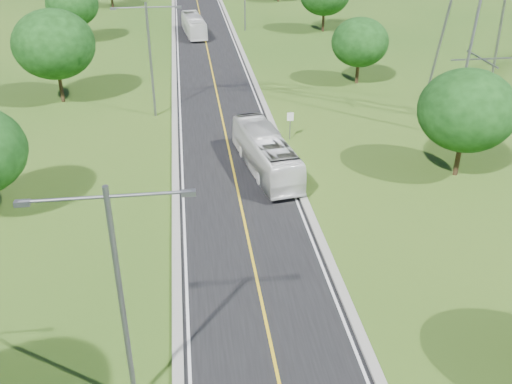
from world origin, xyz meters
TOP-DOWN VIEW (x-y plane):
  - ground at (0.00, 60.00)m, footprint 260.00×260.00m
  - road at (0.00, 66.00)m, footprint 8.00×150.00m
  - curb_left at (-4.25, 66.00)m, footprint 0.50×150.00m
  - curb_right at (4.25, 66.00)m, footprint 0.50×150.00m
  - speed_limit_sign at (5.20, 37.98)m, footprint 0.55×0.09m
  - streetlight_near_left at (-6.00, 12.00)m, footprint 5.90×0.25m
  - streetlight_mid_left at (-6.00, 45.00)m, footprint 5.90×0.25m
  - tree_lc at (-15.00, 50.00)m, footprint 7.56×7.56m
  - tree_ld at (-17.00, 74.00)m, footprint 6.72×6.72m
  - tree_rb at (16.00, 30.00)m, footprint 6.72×6.72m
  - tree_rc at (15.00, 52.00)m, footprint 5.88×5.88m
  - bus_outbound at (2.36, 32.33)m, footprint 4.00×10.67m
  - bus_inbound at (-1.38, 75.79)m, footprint 3.30×10.02m

SIDE VIEW (x-z plane):
  - ground at x=0.00m, z-range 0.00..0.00m
  - road at x=0.00m, z-range 0.00..0.06m
  - curb_left at x=-4.25m, z-range 0.00..0.22m
  - curb_right at x=4.25m, z-range 0.00..0.22m
  - bus_inbound at x=-1.38m, z-range 0.06..2.80m
  - bus_outbound at x=2.36m, z-range 0.06..2.96m
  - speed_limit_sign at x=5.20m, z-range 0.40..2.80m
  - tree_rc at x=15.00m, z-range 0.91..7.75m
  - tree_ld at x=-17.00m, z-range 1.05..8.86m
  - tree_rb at x=16.00m, z-range 1.05..8.86m
  - tree_lc at x=-15.00m, z-range 1.18..9.97m
  - streetlight_near_left at x=-6.00m, z-range 0.94..10.94m
  - streetlight_mid_left at x=-6.00m, z-range 0.94..10.94m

